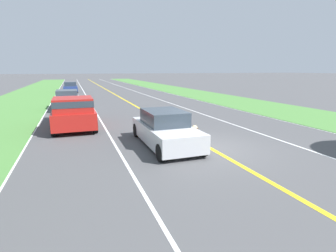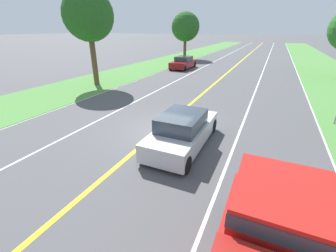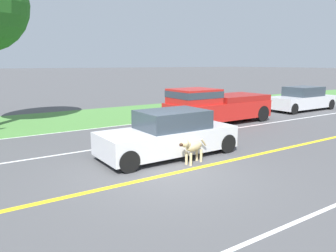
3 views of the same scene
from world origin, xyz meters
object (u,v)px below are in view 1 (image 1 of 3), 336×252
object	(u,v)px
pickup_truck	(74,111)
car_trailing_near	(67,100)
ego_car	(165,129)
dog	(190,131)
car_trailing_mid	(70,87)

from	to	relation	value
pickup_truck	car_trailing_near	bearing A→B (deg)	-86.85
ego_car	car_trailing_near	bearing A→B (deg)	-72.73
dog	car_trailing_near	size ratio (longest dim) A/B	0.27
car_trailing_near	car_trailing_mid	xyz separation A→B (m)	(-0.22, -16.71, -0.03)
car_trailing_mid	pickup_truck	bearing A→B (deg)	90.46
car_trailing_near	car_trailing_mid	distance (m)	16.71
dog	car_trailing_mid	size ratio (longest dim) A/B	0.29
dog	pickup_truck	xyz separation A→B (m)	(4.63, -4.99, 0.37)
pickup_truck	car_trailing_mid	xyz separation A→B (m)	(0.19, -24.26, -0.24)
ego_car	car_trailing_mid	xyz separation A→B (m)	(3.69, -29.29, -0.02)
ego_car	pickup_truck	bearing A→B (deg)	-55.19
pickup_truck	ego_car	bearing A→B (deg)	124.81
car_trailing_mid	car_trailing_near	bearing A→B (deg)	89.24
ego_car	car_trailing_mid	bearing A→B (deg)	-82.82
ego_car	pickup_truck	xyz separation A→B (m)	(3.50, -5.03, 0.22)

